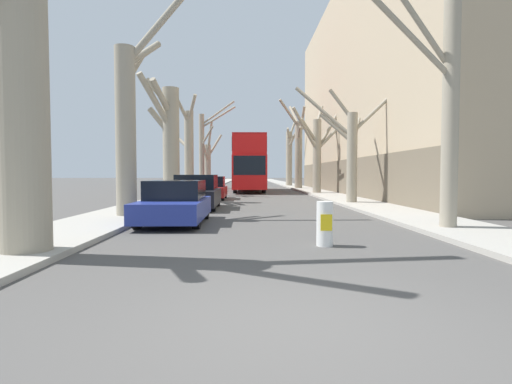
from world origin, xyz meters
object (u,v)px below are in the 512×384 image
(parked_car_2, at_px, (210,188))
(traffic_bollard, at_px, (325,224))
(street_tree_right_0, at_px, (449,76))
(street_tree_left_1, at_px, (129,120))
(street_tree_left_5, at_px, (208,162))
(street_tree_left_0, at_px, (26,76))
(street_tree_left_4, at_px, (204,148))
(parked_car_0, at_px, (175,203))
(street_tree_left_3, at_px, (188,148))
(street_tree_right_1, at_px, (350,148))
(double_decker_bus, at_px, (249,162))
(street_tree_right_3, at_px, (298,149))
(parked_car_1, at_px, (197,193))
(street_tree_right_4, at_px, (290,155))
(street_tree_left_2, at_px, (169,139))
(street_tree_right_2, at_px, (317,150))

(parked_car_2, distance_m, traffic_bollard, 16.07)
(street_tree_right_0, bearing_deg, street_tree_left_1, 159.87)
(street_tree_left_1, relative_size, street_tree_left_5, 1.20)
(street_tree_left_0, xyz_separation_m, street_tree_left_4, (0.07, 28.39, 0.58))
(street_tree_left_4, height_order, street_tree_right_0, street_tree_right_0)
(street_tree_left_0, bearing_deg, parked_car_0, 70.85)
(parked_car_2, xyz_separation_m, traffic_bollard, (3.81, -15.61, -0.18))
(street_tree_left_4, bearing_deg, street_tree_left_0, -90.13)
(street_tree_left_3, bearing_deg, traffic_bollard, -73.79)
(street_tree_right_1, relative_size, double_decker_bus, 0.50)
(street_tree_left_1, height_order, parked_car_0, street_tree_left_1)
(street_tree_left_0, distance_m, street_tree_left_4, 28.40)
(street_tree_left_4, xyz_separation_m, street_tree_right_3, (8.91, 3.93, 0.18))
(street_tree_left_0, distance_m, street_tree_right_0, 9.61)
(street_tree_left_4, xyz_separation_m, double_decker_bus, (4.03, -0.90, -1.26))
(street_tree_left_1, xyz_separation_m, street_tree_left_3, (-0.11, 14.23, -0.04))
(street_tree_left_3, bearing_deg, parked_car_1, -79.82)
(street_tree_right_4, bearing_deg, street_tree_left_5, -143.64)
(street_tree_right_1, bearing_deg, double_decker_bus, 108.04)
(street_tree_right_3, bearing_deg, street_tree_left_2, -117.06)
(street_tree_left_4, distance_m, parked_car_2, 12.29)
(street_tree_left_3, distance_m, street_tree_right_0, 19.89)
(street_tree_left_3, relative_size, street_tree_right_0, 0.82)
(street_tree_left_0, relative_size, street_tree_left_1, 1.00)
(street_tree_left_2, relative_size, double_decker_bus, 0.56)
(parked_car_2, bearing_deg, street_tree_left_5, 95.93)
(street_tree_left_2, distance_m, street_tree_right_0, 14.64)
(street_tree_left_4, distance_m, street_tree_right_3, 9.74)
(street_tree_left_2, xyz_separation_m, parked_car_1, (1.96, -4.15, -2.69))
(street_tree_left_5, xyz_separation_m, traffic_bollard, (5.65, -33.28, -2.32))
(street_tree_right_3, xyz_separation_m, street_tree_right_4, (0.14, 8.78, -0.13))
(street_tree_right_4, height_order, parked_car_0, street_tree_right_4)
(street_tree_left_2, relative_size, parked_car_0, 1.64)
(street_tree_right_4, bearing_deg, street_tree_left_3, -114.38)
(street_tree_left_1, distance_m, parked_car_1, 4.91)
(parked_car_1, bearing_deg, street_tree_left_4, 95.16)
(street_tree_left_5, distance_m, double_decker_bus, 8.02)
(parked_car_0, bearing_deg, street_tree_left_2, 101.85)
(double_decker_bus, bearing_deg, street_tree_right_3, 44.76)
(street_tree_left_5, xyz_separation_m, street_tree_right_0, (9.22, -31.28, 1.23))
(street_tree_right_2, height_order, parked_car_1, street_tree_right_2)
(street_tree_right_0, xyz_separation_m, street_tree_right_2, (0.07, 19.45, -0.73))
(street_tree_right_1, distance_m, parked_car_1, 7.92)
(street_tree_left_0, height_order, street_tree_right_3, street_tree_right_3)
(street_tree_right_0, xyz_separation_m, street_tree_right_3, (-0.12, 29.31, -0.02))
(street_tree_left_3, bearing_deg, street_tree_right_2, 11.25)
(street_tree_right_4, distance_m, parked_car_2, 25.76)
(street_tree_right_0, bearing_deg, parked_car_1, 136.08)
(street_tree_right_0, relative_size, parked_car_0, 2.07)
(street_tree_right_1, height_order, street_tree_right_2, street_tree_right_2)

